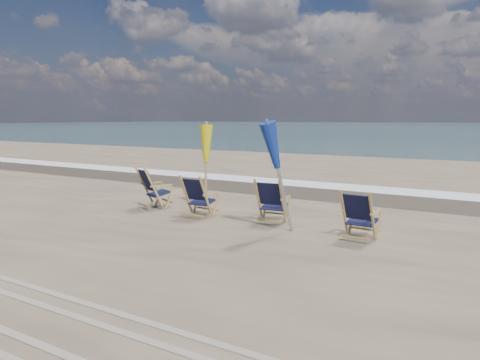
{
  "coord_description": "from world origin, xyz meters",
  "views": [
    {
      "loc": [
        4.88,
        -5.62,
        2.12
      ],
      "look_at": [
        0.0,
        2.2,
        0.9
      ],
      "focal_mm": 35.0,
      "sensor_mm": 36.0,
      "label": 1
    }
  ],
  "objects_px": {
    "beach_chair_0": "(153,189)",
    "beach_chair_3": "(372,217)",
    "beach_chair_2": "(282,202)",
    "umbrella_blue": "(281,148)",
    "umbrella_yellow": "(206,148)",
    "beach_chair_1": "(205,198)"
  },
  "relations": [
    {
      "from": "beach_chair_3",
      "to": "beach_chair_0",
      "type": "bearing_deg",
      "value": 0.55
    },
    {
      "from": "beach_chair_0",
      "to": "beach_chair_3",
      "type": "height_order",
      "value": "beach_chair_0"
    },
    {
      "from": "beach_chair_0",
      "to": "umbrella_yellow",
      "type": "xyz_separation_m",
      "value": [
        0.97,
        0.73,
        0.94
      ]
    },
    {
      "from": "beach_chair_0",
      "to": "beach_chair_3",
      "type": "relative_size",
      "value": 1.11
    },
    {
      "from": "umbrella_blue",
      "to": "beach_chair_0",
      "type": "bearing_deg",
      "value": 173.79
    },
    {
      "from": "beach_chair_2",
      "to": "beach_chair_3",
      "type": "relative_size",
      "value": 1.03
    },
    {
      "from": "beach_chair_0",
      "to": "beach_chair_1",
      "type": "height_order",
      "value": "beach_chair_0"
    },
    {
      "from": "beach_chair_1",
      "to": "umbrella_yellow",
      "type": "relative_size",
      "value": 0.47
    },
    {
      "from": "beach_chair_0",
      "to": "beach_chair_2",
      "type": "xyz_separation_m",
      "value": [
        3.2,
        0.24,
        -0.04
      ]
    },
    {
      "from": "beach_chair_1",
      "to": "umbrella_yellow",
      "type": "distance_m",
      "value": 1.45
    },
    {
      "from": "beach_chair_1",
      "to": "beach_chair_3",
      "type": "distance_m",
      "value": 3.53
    },
    {
      "from": "beach_chair_2",
      "to": "beach_chair_1",
      "type": "bearing_deg",
      "value": 6.55
    },
    {
      "from": "beach_chair_1",
      "to": "umbrella_blue",
      "type": "relative_size",
      "value": 0.44
    },
    {
      "from": "beach_chair_1",
      "to": "beach_chair_3",
      "type": "relative_size",
      "value": 1.03
    },
    {
      "from": "beach_chair_0",
      "to": "beach_chair_3",
      "type": "distance_m",
      "value": 5.11
    },
    {
      "from": "beach_chair_3",
      "to": "umbrella_blue",
      "type": "xyz_separation_m",
      "value": [
        -1.64,
        -0.19,
        1.14
      ]
    },
    {
      "from": "umbrella_yellow",
      "to": "umbrella_blue",
      "type": "xyz_separation_m",
      "value": [
        2.51,
        -1.1,
        0.15
      ]
    },
    {
      "from": "beach_chair_2",
      "to": "umbrella_blue",
      "type": "height_order",
      "value": "umbrella_blue"
    },
    {
      "from": "beach_chair_3",
      "to": "umbrella_yellow",
      "type": "distance_m",
      "value": 4.36
    },
    {
      "from": "umbrella_yellow",
      "to": "beach_chair_3",
      "type": "bearing_deg",
      "value": -12.44
    },
    {
      "from": "umbrella_yellow",
      "to": "umbrella_blue",
      "type": "distance_m",
      "value": 2.74
    },
    {
      "from": "umbrella_yellow",
      "to": "umbrella_blue",
      "type": "bearing_deg",
      "value": -23.78
    }
  ]
}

